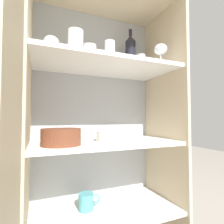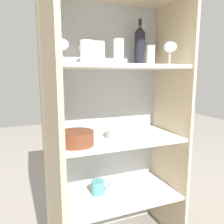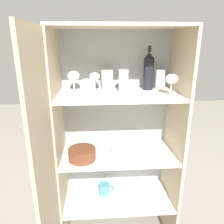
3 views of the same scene
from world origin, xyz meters
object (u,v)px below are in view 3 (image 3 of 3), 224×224
object	(u,v)px
wine_bottle	(149,71)
coffee_mug_primary	(104,189)
plate_stack_white	(126,150)
mixing_bowl_large	(82,154)

from	to	relation	value
wine_bottle	coffee_mug_primary	xyz separation A→B (m)	(-0.30, -0.06, -0.87)
plate_stack_white	mixing_bowl_large	xyz separation A→B (m)	(-0.30, -0.06, 0.01)
wine_bottle	mixing_bowl_large	world-z (taller)	wine_bottle
coffee_mug_primary	plate_stack_white	bearing A→B (deg)	-18.97
wine_bottle	coffee_mug_primary	distance (m)	0.92
wine_bottle	plate_stack_white	xyz separation A→B (m)	(-0.15, -0.12, -0.52)
mixing_bowl_large	coffee_mug_primary	world-z (taller)	mixing_bowl_large
plate_stack_white	mixing_bowl_large	bearing A→B (deg)	-169.38
wine_bottle	coffee_mug_primary	bearing A→B (deg)	-168.29
wine_bottle	mixing_bowl_large	xyz separation A→B (m)	(-0.45, -0.17, -0.50)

